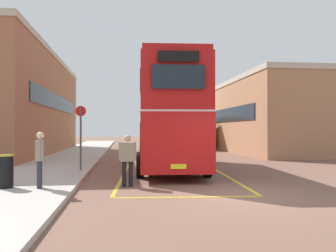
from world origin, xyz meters
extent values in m
plane|color=brown|center=(0.00, 14.40, 0.00)|extent=(135.60, 135.60, 0.00)
cube|color=#B2ADA3|center=(-6.50, 16.80, 0.07)|extent=(4.00, 57.60, 0.14)
cube|color=#9E6647|center=(-10.97, 18.32, 3.57)|extent=(5.75, 21.06, 7.14)
cube|color=#19232D|center=(-8.07, 18.32, 3.93)|extent=(0.06, 16.00, 1.10)
cube|color=#BCB29E|center=(-10.97, 18.32, 7.32)|extent=(5.87, 21.18, 0.36)
cube|color=#AD7A56|center=(8.60, 19.10, 2.79)|extent=(6.19, 16.34, 5.57)
cube|color=#19232D|center=(5.47, 19.10, 3.07)|extent=(0.06, 12.42, 1.10)
cube|color=#BCB29E|center=(8.60, 19.10, 5.75)|extent=(6.31, 16.46, 0.36)
cylinder|color=black|center=(-2.03, 10.56, 0.50)|extent=(0.34, 1.02, 1.00)
cylinder|color=black|center=(0.56, 10.40, 0.50)|extent=(0.34, 1.02, 1.00)
cylinder|color=black|center=(-2.43, 4.19, 0.50)|extent=(0.34, 1.02, 1.00)
cylinder|color=black|center=(0.15, 4.03, 0.50)|extent=(0.34, 1.02, 1.00)
cube|color=#B71414|center=(-0.94, 7.30, 1.40)|extent=(3.16, 10.43, 2.10)
cube|color=#B71414|center=(-0.94, 7.30, 3.50)|extent=(3.15, 10.23, 2.10)
cube|color=#B71414|center=(-0.94, 7.30, 4.65)|extent=(3.04, 10.12, 0.20)
cube|color=white|center=(-0.94, 7.30, 2.45)|extent=(3.18, 10.33, 0.14)
cube|color=#19232D|center=(-2.21, 7.38, 1.70)|extent=(0.57, 8.43, 0.84)
cube|color=#19232D|center=(-2.21, 7.38, 3.60)|extent=(0.57, 8.43, 0.84)
cube|color=#19232D|center=(0.34, 7.22, 1.70)|extent=(0.57, 8.43, 0.84)
cube|color=#19232D|center=(0.34, 7.22, 3.60)|extent=(0.57, 8.43, 0.84)
cube|color=#19232D|center=(-1.26, 2.14, 3.60)|extent=(1.76, 0.15, 0.80)
cube|color=black|center=(-1.26, 2.14, 4.28)|extent=(1.38, 0.13, 0.36)
cube|color=#19232D|center=(-0.61, 12.45, 1.80)|extent=(2.01, 0.17, 1.00)
cube|color=yellow|center=(-1.26, 2.14, 0.63)|extent=(0.52, 0.06, 0.16)
cylinder|color=black|center=(1.76, 28.78, 0.46)|extent=(0.37, 0.94, 0.92)
cylinder|color=black|center=(4.17, 29.07, 0.46)|extent=(0.37, 0.94, 0.92)
cylinder|color=black|center=(2.44, 23.19, 0.46)|extent=(0.37, 0.94, 0.92)
cylinder|color=black|center=(4.85, 23.48, 0.46)|extent=(0.37, 0.94, 0.92)
cube|color=gold|center=(3.31, 26.13, 1.60)|extent=(3.47, 9.60, 2.60)
cube|color=silver|center=(3.31, 26.13, 2.96)|extent=(3.29, 9.21, 0.12)
cube|color=#19232D|center=(2.12, 25.98, 1.95)|extent=(0.94, 7.45, 0.96)
cube|color=#19232D|center=(4.49, 26.27, 1.95)|extent=(0.94, 7.45, 0.96)
cube|color=#19232D|center=(2.73, 30.81, 1.90)|extent=(1.87, 0.27, 1.10)
cylinder|color=black|center=(-2.83, 2.16, 0.41)|extent=(0.14, 0.14, 0.82)
cylinder|color=black|center=(-3.04, 2.14, 0.41)|extent=(0.14, 0.14, 0.82)
cube|color=gray|center=(-2.94, 2.15, 1.12)|extent=(0.50, 0.27, 0.61)
cylinder|color=gray|center=(-2.70, 2.18, 1.15)|extent=(0.09, 0.09, 0.58)
cylinder|color=gray|center=(-3.17, 2.13, 1.15)|extent=(0.09, 0.09, 0.58)
sphere|color=tan|center=(-2.93, 2.13, 1.57)|extent=(0.22, 0.22, 0.22)
cylinder|color=#2D2D38|center=(-5.52, 1.43, 0.54)|extent=(0.14, 0.14, 0.80)
cylinder|color=#2D2D38|center=(-5.48, 1.22, 0.54)|extent=(0.14, 0.14, 0.80)
cube|color=gray|center=(-5.50, 1.33, 1.24)|extent=(0.29, 0.49, 0.60)
cylinder|color=gray|center=(-5.54, 1.56, 1.27)|extent=(0.09, 0.09, 0.57)
cylinder|color=gray|center=(-5.46, 1.10, 1.27)|extent=(0.09, 0.09, 0.57)
sphere|color=beige|center=(-5.48, 1.33, 1.68)|extent=(0.22, 0.22, 0.22)
cylinder|color=black|center=(-6.52, 1.50, 0.60)|extent=(0.48, 0.48, 0.93)
cylinder|color=olive|center=(-6.52, 1.50, 1.09)|extent=(0.51, 0.51, 0.04)
cylinder|color=#4C4C51|center=(-4.86, 5.82, 1.47)|extent=(0.08, 0.08, 2.67)
cylinder|color=red|center=(-4.86, 5.82, 2.63)|extent=(0.44, 0.13, 0.44)
cube|color=gold|center=(-2.99, 6.40, 0.00)|extent=(0.90, 12.28, 0.01)
cube|color=gold|center=(1.12, 6.14, 0.00)|extent=(0.90, 12.28, 0.01)
cube|color=gold|center=(-1.33, 0.13, 0.00)|extent=(4.23, 0.39, 0.01)
camera|label=1|loc=(-3.05, -9.41, 1.84)|focal=37.88mm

